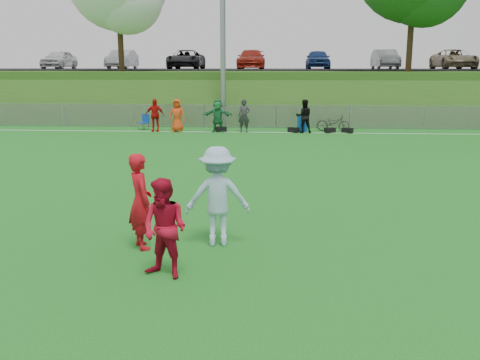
# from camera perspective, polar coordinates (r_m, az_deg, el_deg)

# --- Properties ---
(ground) EXTENTS (120.00, 120.00, 0.00)m
(ground) POSITION_cam_1_polar(r_m,az_deg,el_deg) (10.09, 3.11, -7.64)
(ground) COLOR #16691C
(ground) RESTS_ON ground
(sideline_far) EXTENTS (60.00, 0.10, 0.01)m
(sideline_far) POSITION_cam_1_polar(r_m,az_deg,el_deg) (27.71, 3.83, 5.09)
(sideline_far) COLOR white
(sideline_far) RESTS_ON ground
(fence) EXTENTS (58.00, 0.06, 1.30)m
(fence) POSITION_cam_1_polar(r_m,az_deg,el_deg) (29.62, 3.88, 6.80)
(fence) COLOR gray
(fence) RESTS_ON ground
(light_pole) EXTENTS (1.20, 0.40, 12.15)m
(light_pole) POSITION_cam_1_polar(r_m,az_deg,el_deg) (30.63, -1.86, 18.35)
(light_pole) COLOR gray
(light_pole) RESTS_ON ground
(berm) EXTENTS (120.00, 18.00, 3.00)m
(berm) POSITION_cam_1_polar(r_m,az_deg,el_deg) (40.54, 3.99, 9.45)
(berm) COLOR #305919
(berm) RESTS_ON ground
(parking_lot) EXTENTS (120.00, 12.00, 0.10)m
(parking_lot) POSITION_cam_1_polar(r_m,az_deg,el_deg) (42.50, 4.04, 11.67)
(parking_lot) COLOR black
(parking_lot) RESTS_ON berm
(car_row) EXTENTS (32.04, 5.18, 1.44)m
(car_row) POSITION_cam_1_polar(r_m,az_deg,el_deg) (41.52, 2.39, 12.74)
(car_row) COLOR silver
(car_row) RESTS_ON parking_lot
(spectator_row) EXTENTS (8.68, 0.71, 1.69)m
(spectator_row) POSITION_cam_1_polar(r_m,az_deg,el_deg) (27.78, -2.07, 6.87)
(spectator_row) COLOR red
(spectator_row) RESTS_ON ground
(gear_bags) EXTENTS (7.11, 0.56, 0.26)m
(gear_bags) POSITION_cam_1_polar(r_m,az_deg,el_deg) (27.81, 6.17, 5.33)
(gear_bags) COLOR black
(gear_bags) RESTS_ON ground
(player_red_left) EXTENTS (0.72, 0.80, 1.82)m
(player_red_left) POSITION_cam_1_polar(r_m,az_deg,el_deg) (10.22, -10.58, -2.24)
(player_red_left) COLOR red
(player_red_left) RESTS_ON ground
(player_red_center) EXTENTS (0.98, 0.89, 1.65)m
(player_red_center) POSITION_cam_1_polar(r_m,az_deg,el_deg) (8.76, -8.03, -5.17)
(player_red_center) COLOR #BA0C28
(player_red_center) RESTS_ON ground
(player_blue) EXTENTS (1.32, 0.87, 1.92)m
(player_blue) POSITION_cam_1_polar(r_m,az_deg,el_deg) (10.22, -2.40, -1.75)
(player_blue) COLOR #A2C7E2
(player_blue) RESTS_ON ground
(recycling_bin) EXTENTS (0.68, 0.68, 0.82)m
(recycling_bin) POSITION_cam_1_polar(r_m,az_deg,el_deg) (28.32, 6.67, 6.01)
(recycling_bin) COLOR #0F4BAA
(recycling_bin) RESTS_ON ground
(camp_chair) EXTENTS (0.61, 0.61, 0.82)m
(camp_chair) POSITION_cam_1_polar(r_m,az_deg,el_deg) (29.39, -10.25, 5.79)
(camp_chair) COLOR #0E3CA1
(camp_chair) RESTS_ON ground
(bicycle) EXTENTS (1.78, 0.86, 0.90)m
(bicycle) POSITION_cam_1_polar(r_m,az_deg,el_deg) (28.58, 9.91, 6.04)
(bicycle) COLOR #28282A
(bicycle) RESTS_ON ground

